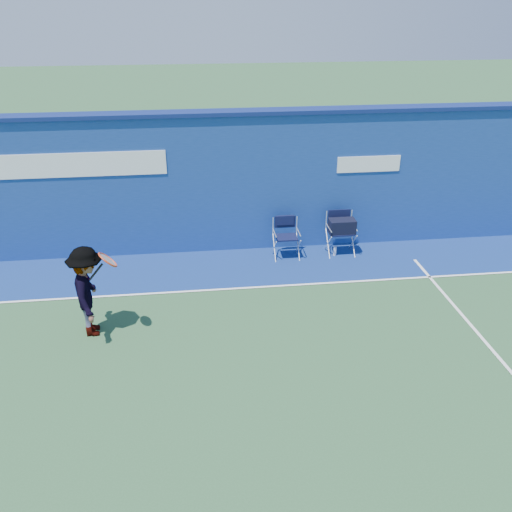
{
  "coord_description": "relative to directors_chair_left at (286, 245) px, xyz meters",
  "views": [
    {
      "loc": [
        -0.21,
        -6.07,
        5.29
      ],
      "look_at": [
        0.84,
        2.6,
        1.0
      ],
      "focal_mm": 38.0,
      "sensor_mm": 36.0,
      "label": 1
    }
  ],
  "objects": [
    {
      "name": "court_lines",
      "position": [
        -1.74,
        -3.91,
        -0.28
      ],
      "size": [
        24.0,
        12.0,
        0.01
      ],
      "color": "white",
      "rests_on": "out_of_bounds_strip"
    },
    {
      "name": "out_of_bounds_strip",
      "position": [
        -1.74,
        -0.41,
        -0.29
      ],
      "size": [
        24.0,
        1.8,
        0.01
      ],
      "primitive_type": "cube",
      "color": "navy",
      "rests_on": "ground"
    },
    {
      "name": "directors_chair_left",
      "position": [
        0.0,
        0.0,
        0.0
      ],
      "size": [
        0.53,
        0.49,
        0.89
      ],
      "color": "silver",
      "rests_on": "ground"
    },
    {
      "name": "water_bottle",
      "position": [
        1.09,
        -0.07,
        -0.19
      ],
      "size": [
        0.07,
        0.07,
        0.22
      ],
      "primitive_type": "cylinder",
      "color": "silver",
      "rests_on": "ground"
    },
    {
      "name": "ground",
      "position": [
        -1.74,
        -4.51,
        -0.29
      ],
      "size": [
        80.0,
        80.0,
        0.0
      ],
      "primitive_type": "plane",
      "color": "#2A502E",
      "rests_on": "ground"
    },
    {
      "name": "directors_chair_right",
      "position": [
        1.22,
        0.02,
        0.1
      ],
      "size": [
        0.57,
        0.51,
        0.95
      ],
      "color": "silver",
      "rests_on": "ground"
    },
    {
      "name": "tennis_player",
      "position": [
        -3.77,
        -2.51,
        0.51
      ],
      "size": [
        0.94,
        1.09,
        1.6
      ],
      "color": "#EA4738",
      "rests_on": "ground"
    },
    {
      "name": "stadium_wall",
      "position": [
        -1.74,
        0.69,
        1.26
      ],
      "size": [
        24.0,
        0.5,
        3.08
      ],
      "color": "navy",
      "rests_on": "ground"
    }
  ]
}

